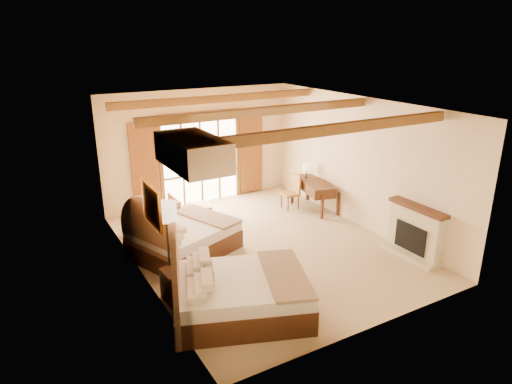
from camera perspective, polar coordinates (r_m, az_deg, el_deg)
floor at (r=10.46m, az=0.89°, el=-6.83°), size 7.00×7.00×0.00m
wall_back at (r=12.89m, az=-7.07°, el=5.62°), size 5.50×0.00×5.50m
wall_left at (r=8.85m, az=-14.55°, el=-1.16°), size 0.00×7.00×7.00m
wall_right at (r=11.46m, az=12.87°, el=3.58°), size 0.00×7.00×7.00m
ceiling at (r=9.51m, az=0.99°, el=10.79°), size 7.00×7.00×0.00m
ceiling_beams at (r=9.52m, az=0.99°, el=10.08°), size 5.39×4.60×0.18m
french_doors at (r=12.92m, az=-6.90°, el=4.06°), size 3.95×0.08×2.60m
fireplace at (r=10.41m, az=19.19°, el=-4.99°), size 0.46×1.40×1.16m
painting at (r=8.13m, az=-12.87°, el=-1.72°), size 0.06×0.95×0.75m
canopy_valance at (r=6.74m, az=-7.93°, el=4.97°), size 0.70×1.40×0.45m
bed_near at (r=7.88m, az=-3.02°, el=-12.48°), size 2.83×2.39×1.49m
bed_far at (r=10.08m, az=-9.75°, el=-5.53°), size 2.62×2.22×1.38m
nightstand at (r=8.52m, az=-9.74°, el=-11.35°), size 0.53×0.53×0.59m
floor_lamp at (r=8.17m, az=-11.17°, el=-3.13°), size 0.38×0.38×1.80m
armchair at (r=11.53m, az=-11.95°, el=-2.61°), size 0.84×0.87×0.78m
ottoman at (r=11.97m, az=-6.98°, el=-2.48°), size 0.67×0.67×0.40m
desk at (r=12.60m, az=7.33°, el=-0.27°), size 0.97×1.59×0.80m
desk_chair at (r=12.62m, az=4.35°, el=-0.74°), size 0.45×0.45×0.96m
desk_lamp at (r=12.71m, az=6.35°, el=3.03°), size 0.19×0.19×0.37m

